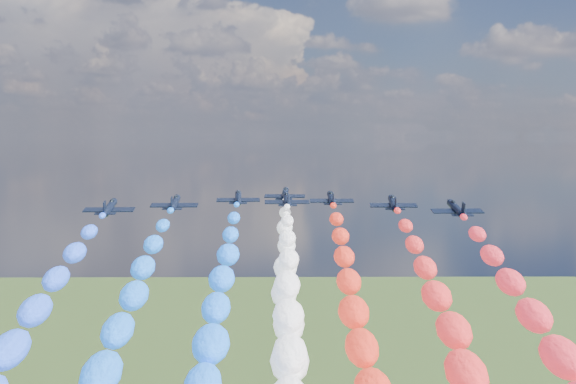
{
  "coord_description": "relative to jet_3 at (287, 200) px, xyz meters",
  "views": [
    {
      "loc": [
        -1.08,
        -126.39,
        106.82
      ],
      "look_at": [
        0.0,
        4.0,
        96.58
      ],
      "focal_mm": 43.42,
      "sensor_mm": 36.0,
      "label": 1
    }
  ],
  "objects": [
    {
      "name": "jet_0",
      "position": [
        -31.2,
        -14.35,
        0.0
      ],
      "size": [
        9.23,
        12.32,
        4.57
      ],
      "primitive_type": null,
      "rotation": [
        0.18,
        0.0,
        0.04
      ],
      "color": "black"
    },
    {
      "name": "jet_1",
      "position": [
        -21.04,
        -6.35,
        0.0
      ],
      "size": [
        9.0,
        12.15,
        4.57
      ],
      "primitive_type": null,
      "rotation": [
        0.18,
        0.0,
        0.03
      ],
      "color": "black"
    },
    {
      "name": "jet_2",
      "position": [
        -9.85,
        4.54,
        0.0
      ],
      "size": [
        9.36,
        12.41,
        4.57
      ],
      "primitive_type": null,
      "rotation": [
        0.18,
        0.0,
        0.06
      ],
      "color": "black"
    },
    {
      "name": "trail_2",
      "position": [
        -9.85,
        -53.33,
        -17.66
      ],
      "size": [
        6.24,
        112.24,
        39.82
      ],
      "primitive_type": null,
      "color": "#1869FF"
    },
    {
      "name": "jet_3",
      "position": [
        0.0,
        0.0,
        0.0
      ],
      "size": [
        9.12,
        12.24,
        4.57
      ],
      "primitive_type": null,
      "rotation": [
        0.18,
        0.0,
        0.04
      ],
      "color": "black"
    },
    {
      "name": "jet_4",
      "position": [
        -0.34,
        13.65,
        0.0
      ],
      "size": [
        9.44,
        12.46,
        4.57
      ],
      "primitive_type": null,
      "rotation": [
        0.18,
        0.0,
        -0.06
      ],
      "color": "black"
    },
    {
      "name": "trail_4",
      "position": [
        -0.34,
        -44.22,
        -17.66
      ],
      "size": [
        6.24,
        112.24,
        39.82
      ],
      "primitive_type": null,
      "color": "white"
    },
    {
      "name": "jet_5",
      "position": [
        8.95,
        2.5,
        0.0
      ],
      "size": [
        8.76,
        11.98,
        4.57
      ],
      "primitive_type": null,
      "rotation": [
        0.18,
        0.0,
        0.01
      ],
      "color": "black"
    },
    {
      "name": "jet_6",
      "position": [
        19.79,
        -6.98,
        0.0
      ],
      "size": [
        9.41,
        12.45,
        4.57
      ],
      "primitive_type": null,
      "rotation": [
        0.18,
        0.0,
        -0.06
      ],
      "color": "black"
    },
    {
      "name": "jet_7",
      "position": [
        29.08,
        -17.15,
        0.0
      ],
      "size": [
        9.04,
        12.18,
        4.57
      ],
      "primitive_type": null,
      "rotation": [
        0.18,
        0.0,
        0.03
      ],
      "color": "black"
    }
  ]
}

